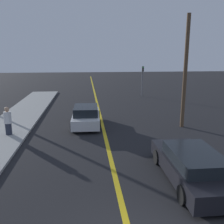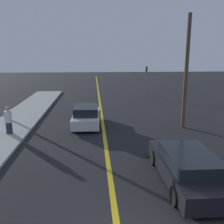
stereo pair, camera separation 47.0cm
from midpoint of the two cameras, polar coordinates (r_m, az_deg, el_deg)
road_center_line at (r=23.24m, az=-2.16°, el=1.67°), size 0.20×60.00×0.01m
sidewalk_left at (r=19.11m, az=-19.75°, el=-1.47°), size 2.98×26.13×0.13m
car_near_right_lane at (r=9.85m, az=18.20°, el=-11.80°), size 2.01×4.81×1.22m
car_ahead_center at (r=16.46m, az=-5.04°, el=-0.92°), size 1.93×4.04×1.33m
pedestrian_mid_group at (r=15.41m, az=-21.79°, el=-1.76°), size 0.41×0.41×1.61m
traffic_light at (r=27.77m, az=8.27°, el=7.76°), size 0.18×0.40×3.30m
utility_pole at (r=16.27m, az=17.39°, el=8.54°), size 0.24×0.24×6.99m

